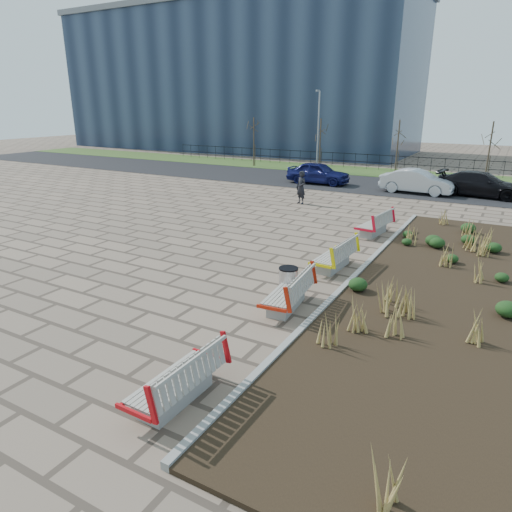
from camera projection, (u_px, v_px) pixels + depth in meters
The scene contains 21 objects.
ground at pixel (149, 312), 11.81m from camera, with size 120.00×120.00×0.00m, color #796553.
planting_bed at pixel (435, 291), 13.01m from camera, with size 4.50×18.00×0.10m, color black.
planting_curb at pixel (356, 276), 14.09m from camera, with size 0.16×18.00×0.15m, color gray.
grass_verge_far at pixel (399, 174), 34.92m from camera, with size 80.00×5.00×0.04m, color #33511E.
road at pixel (378, 186), 29.97m from camera, with size 80.00×7.00×0.02m, color black.
bench_a at pixel (175, 377), 8.11m from camera, with size 0.90×2.10×1.00m, color red, non-canonical shape.
bench_b at pixel (287, 290), 11.88m from camera, with size 0.90×2.10×1.00m, color #B21F0B, non-canonical shape.
bench_c at pixel (333, 254), 14.75m from camera, with size 0.90×2.10×1.00m, color #FBE90D, non-canonical shape.
bench_d at pixel (374, 223), 18.64m from camera, with size 0.90×2.10×1.00m, color red, non-canonical shape.
litter_bin at pixel (288, 282), 12.67m from camera, with size 0.52×0.52×0.82m, color #B2B2B7.
pedestrian at pixel (301, 188), 24.30m from camera, with size 0.64×0.42×1.75m, color black.
car_blue at pixel (318, 173), 30.43m from camera, with size 1.68×4.19×1.43m, color #121650.
car_silver at pixel (417, 181), 27.16m from camera, with size 1.48×4.24×1.40m, color #B5B8BD.
car_black at pixel (481, 184), 26.22m from camera, with size 1.96×4.82×1.40m, color black.
tree_a at pixel (254, 142), 38.64m from camera, with size 1.40×1.40×4.00m, color #4C3D2D, non-canonical shape.
tree_b at pixel (320, 145), 35.84m from camera, with size 1.40×1.40×4.00m, color #4C3D2D, non-canonical shape.
tree_c at pixel (397, 148), 33.04m from camera, with size 1.40×1.40×4.00m, color #4C3D2D, non-canonical shape.
tree_d at pixel (489, 153), 30.24m from camera, with size 1.40×1.40×4.00m, color #4C3D2D, non-canonical shape.
lamp_west at pixel (318, 132), 35.11m from camera, with size 0.24×0.60×6.00m, color gray, non-canonical shape.
railing_fence at pixel (404, 163), 35.97m from camera, with size 44.00×0.10×1.20m, color black, non-canonical shape.
building_glass at pixel (237, 82), 52.72m from camera, with size 40.00×14.00×15.00m, color #192338.
Camera 1 is at (7.71, -7.98, 5.12)m, focal length 32.00 mm.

